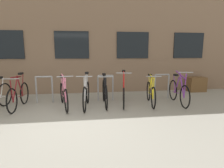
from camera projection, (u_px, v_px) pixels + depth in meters
ground_plane at (65, 122)px, 4.47m from camera, size 42.00×42.00×0.00m
storefront_building at (75, 33)px, 10.18m from camera, size 28.00×6.27×5.28m
bike_rack at (76, 86)px, 6.25m from camera, size 6.55×0.05×0.88m
bicycle_pink at (64, 95)px, 5.66m from camera, size 0.54×1.74×1.02m
bicycle_black at (105, 92)px, 5.90m from camera, size 0.44×1.73×0.98m
bicycle_red at (124, 92)px, 5.97m from camera, size 0.48×1.65×1.08m
bicycle_purple at (179, 92)px, 6.04m from camera, size 0.44×1.68×1.09m
bicycle_maroon at (19, 95)px, 5.57m from camera, size 0.44×1.67×1.04m
bicycle_silver at (86, 94)px, 5.66m from camera, size 0.44×1.68×1.05m
bicycle_yellow at (151, 93)px, 5.99m from camera, size 0.46×1.61×0.98m
planter_box at (196, 84)px, 7.89m from camera, size 0.70×0.44×0.60m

